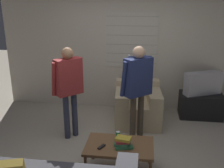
{
  "coord_description": "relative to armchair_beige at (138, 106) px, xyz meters",
  "views": [
    {
      "loc": [
        0.48,
        -3.43,
        2.34
      ],
      "look_at": [
        -0.05,
        0.59,
        1.0
      ],
      "focal_mm": 42.0,
      "sensor_mm": 36.0,
      "label": 1
    }
  ],
  "objects": [
    {
      "name": "person_left_standing",
      "position": [
        -1.14,
        -0.73,
        0.67
      ],
      "size": [
        0.51,
        0.77,
        1.59
      ],
      "rotation": [
        0.0,
        0.0,
        0.77
      ],
      "color": "#33384C",
      "rests_on": "ground_plane"
    },
    {
      "name": "person_right_standing",
      "position": [
        -0.0,
        -0.68,
        0.7
      ],
      "size": [
        0.53,
        0.85,
        1.63
      ],
      "rotation": [
        0.0,
        0.0,
        0.71
      ],
      "color": "#4C4233",
      "rests_on": "ground_plane"
    },
    {
      "name": "coffee_table",
      "position": [
        -0.19,
        -1.61,
        0.05
      ],
      "size": [
        0.93,
        0.58,
        0.42
      ],
      "color": "brown",
      "rests_on": "ground_plane"
    },
    {
      "name": "book_stack",
      "position": [
        -0.14,
        -1.64,
        0.16
      ],
      "size": [
        0.27,
        0.22,
        0.14
      ],
      "color": "#33754C",
      "rests_on": "coffee_table"
    },
    {
      "name": "wall_back",
      "position": [
        -0.36,
        0.73,
        0.95
      ],
      "size": [
        5.2,
        0.08,
        2.55
      ],
      "color": "beige",
      "rests_on": "ground_plane"
    },
    {
      "name": "tv",
      "position": [
        1.27,
        0.41,
        0.39
      ],
      "size": [
        0.78,
        0.49,
        0.46
      ],
      "rotation": [
        0.0,
        0.0,
        3.55
      ],
      "color": "#B2B2B7",
      "rests_on": "tv_stand"
    },
    {
      "name": "ground_plane",
      "position": [
        -0.36,
        -1.3,
        -0.33
      ],
      "size": [
        16.0,
        16.0,
        0.0
      ],
      "primitive_type": "plane",
      "color": "#B2A893"
    },
    {
      "name": "soda_can",
      "position": [
        -0.23,
        -1.47,
        0.15
      ],
      "size": [
        0.07,
        0.07,
        0.13
      ],
      "color": "#238E47",
      "rests_on": "coffee_table"
    },
    {
      "name": "spare_remote",
      "position": [
        -0.42,
        -1.7,
        0.1
      ],
      "size": [
        0.1,
        0.13,
        0.02
      ],
      "rotation": [
        0.0,
        0.0,
        -0.49
      ],
      "color": "black",
      "rests_on": "coffee_table"
    },
    {
      "name": "armchair_beige",
      "position": [
        0.0,
        0.0,
        0.0
      ],
      "size": [
        0.92,
        0.93,
        0.78
      ],
      "rotation": [
        0.0,
        0.0,
        3.22
      ],
      "color": "#C6B289",
      "rests_on": "ground_plane"
    },
    {
      "name": "tv_stand",
      "position": [
        1.27,
        0.41,
        -0.09
      ],
      "size": [
        0.84,
        0.48,
        0.49
      ],
      "color": "black",
      "rests_on": "ground_plane"
    }
  ]
}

